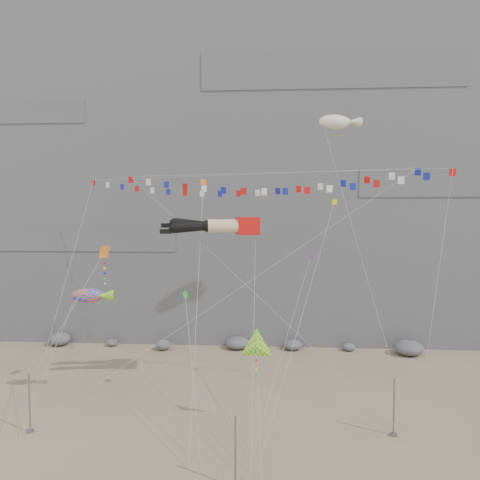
{
  "coord_description": "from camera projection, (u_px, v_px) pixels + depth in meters",
  "views": [
    {
      "loc": [
        3.58,
        -33.05,
        15.03
      ],
      "look_at": [
        0.79,
        9.0,
        12.4
      ],
      "focal_mm": 35.0,
      "sensor_mm": 36.0,
      "label": 1
    }
  ],
  "objects": [
    {
      "name": "ground",
      "position": [
        221.0,
        417.0,
        34.09
      ],
      "size": [
        120.0,
        120.0,
        0.0
      ],
      "primitive_type": "plane",
      "color": "gray",
      "rests_on": "ground"
    },
    {
      "name": "small_kite_c",
      "position": [
        185.0,
        296.0,
        36.06
      ],
      "size": [
        3.12,
        9.47,
        12.51
      ],
      "color": "green",
      "rests_on": "ground"
    },
    {
      "name": "flag_banner_lower",
      "position": [
        275.0,
        173.0,
        36.95
      ],
      "size": [
        25.14,
        10.65,
        21.46
      ],
      "color": "red",
      "rests_on": "ground"
    },
    {
      "name": "delta_kite",
      "position": [
        257.0,
        347.0,
        31.82
      ],
      "size": [
        2.57,
        6.89,
        8.69
      ],
      "color": "yellow",
      "rests_on": "ground"
    },
    {
      "name": "fish_windsock",
      "position": [
        88.0,
        296.0,
        35.82
      ],
      "size": [
        4.54,
        6.75,
        10.53
      ],
      "color": "#E5500B",
      "rests_on": "ground"
    },
    {
      "name": "small_kite_a",
      "position": [
        203.0,
        187.0,
        40.18
      ],
      "size": [
        1.77,
        15.06,
        22.67
      ],
      "color": "orange",
      "rests_on": "ground"
    },
    {
      "name": "small_kite_d",
      "position": [
        333.0,
        207.0,
        40.16
      ],
      "size": [
        6.86,
        16.09,
        22.97
      ],
      "color": "yellow",
      "rests_on": "ground"
    },
    {
      "name": "anchor_pole_left",
      "position": [
        30.0,
        403.0,
        31.63
      ],
      "size": [
        0.12,
        0.12,
        4.07
      ],
      "primitive_type": "cylinder",
      "color": "slate",
      "rests_on": "ground"
    },
    {
      "name": "cliff",
      "position": [
        245.0,
        139.0,
        64.4
      ],
      "size": [
        80.0,
        28.0,
        50.0
      ],
      "primitive_type": "cube",
      "color": "slate",
      "rests_on": "ground"
    },
    {
      "name": "anchor_pole_right",
      "position": [
        394.0,
        407.0,
        31.14
      ],
      "size": [
        0.12,
        0.12,
        3.87
      ],
      "primitive_type": "cylinder",
      "color": "slate",
      "rests_on": "ground"
    },
    {
      "name": "small_kite_b",
      "position": [
        309.0,
        261.0,
        37.22
      ],
      "size": [
        4.83,
        10.01,
        15.28
      ],
      "color": "purple",
      "rests_on": "ground"
    },
    {
      "name": "talus_boulders",
      "position": [
        238.0,
        343.0,
        50.98
      ],
      "size": [
        60.0,
        3.0,
        1.2
      ],
      "primitive_type": null,
      "color": "slate",
      "rests_on": "ground"
    },
    {
      "name": "blimp_windsock",
      "position": [
        335.0,
        123.0,
        41.38
      ],
      "size": [
        6.22,
        11.81,
        25.4
      ],
      "color": "beige",
      "rests_on": "ground"
    },
    {
      "name": "flag_banner_upper",
      "position": [
        229.0,
        175.0,
        42.1
      ],
      "size": [
        29.7,
        18.91,
        25.67
      ],
      "color": "red",
      "rests_on": "ground"
    },
    {
      "name": "anchor_pole_center",
      "position": [
        235.0,
        452.0,
        25.3
      ],
      "size": [
        0.12,
        0.12,
        3.98
      ],
      "primitive_type": "cylinder",
      "color": "slate",
      "rests_on": "ground"
    },
    {
      "name": "legs_kite",
      "position": [
        221.0,
        226.0,
        37.22
      ],
      "size": [
        7.99,
        14.3,
        18.91
      ],
      "rotation": [
        0.0,
        0.0,
        0.16
      ],
      "color": "red",
      "rests_on": "ground"
    },
    {
      "name": "harlequin_kite",
      "position": [
        104.0,
        252.0,
        36.2
      ],
      "size": [
        6.16,
        7.22,
        14.28
      ],
      "color": "red",
      "rests_on": "ground"
    }
  ]
}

